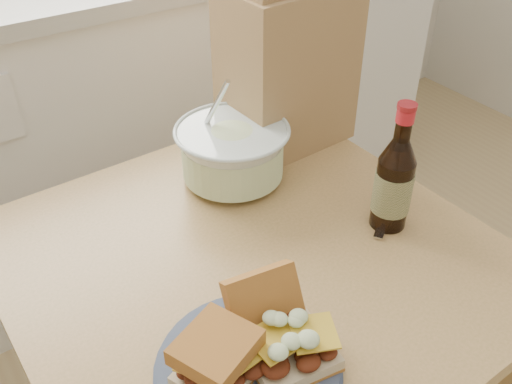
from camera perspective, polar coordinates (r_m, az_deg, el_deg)
cabinet_run at (r=1.88m, az=-16.82°, el=6.22°), size 2.50×0.64×0.94m
dining_table at (r=1.09m, az=-0.29°, el=-10.09°), size 0.84×0.84×0.68m
plate at (r=0.85m, az=-0.78°, el=-16.98°), size 0.26×0.26×0.02m
sandwich_left at (r=0.80m, az=-3.95°, el=-16.25°), size 0.13×0.13×0.08m
sandwich_right at (r=0.84m, az=2.53°, el=-13.71°), size 0.13×0.18×0.10m
coleslaw_bowl at (r=1.17m, az=-2.36°, el=3.76°), size 0.23×0.23×0.23m
beer_bottle at (r=1.06m, az=13.62°, el=0.96°), size 0.07×0.07×0.25m
knife at (r=1.17m, az=13.42°, el=-0.39°), size 0.18×0.13×0.01m
paper_bag at (r=1.26m, az=3.18°, el=12.32°), size 0.28×0.19×0.36m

